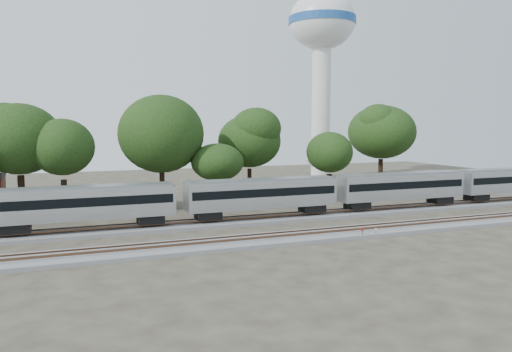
{
  "coord_description": "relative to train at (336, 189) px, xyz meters",
  "views": [
    {
      "loc": [
        -20.54,
        -47.82,
        11.29
      ],
      "look_at": [
        -0.03,
        5.0,
        5.49
      ],
      "focal_mm": 35.0,
      "sensor_mm": 36.0,
      "label": 1
    }
  ],
  "objects": [
    {
      "name": "ground",
      "position": [
        -11.09,
        -6.0,
        -3.32
      ],
      "size": [
        160.0,
        160.0,
        0.0
      ],
      "primitive_type": "plane",
      "color": "#383328",
      "rests_on": "ground"
    },
    {
      "name": "track_far",
      "position": [
        -11.09,
        -0.0,
        -3.12
      ],
      "size": [
        160.0,
        5.0,
        0.73
      ],
      "color": "slate",
      "rests_on": "ground"
    },
    {
      "name": "track_near",
      "position": [
        -11.09,
        -10.0,
        -3.12
      ],
      "size": [
        160.0,
        5.0,
        0.73
      ],
      "color": "slate",
      "rests_on": "ground"
    },
    {
      "name": "train",
      "position": [
        0.0,
        0.0,
        0.0
      ],
      "size": [
        114.3,
        3.27,
        4.82
      ],
      "color": "silver",
      "rests_on": "ground"
    },
    {
      "name": "switch_stand_red",
      "position": [
        -4.06,
        -12.12,
        -2.61
      ],
      "size": [
        0.35,
        0.07,
        1.11
      ],
      "rotation": [
        0.0,
        0.0,
        0.06
      ],
      "color": "#512D19",
      "rests_on": "ground"
    },
    {
      "name": "switch_stand_white",
      "position": [
        -2.41,
        -12.05,
        -2.73
      ],
      "size": [
        0.29,
        0.06,
        0.93
      ],
      "rotation": [
        0.0,
        0.0,
        -0.04
      ],
      "color": "#512D19",
      "rests_on": "ground"
    },
    {
      "name": "switch_lever",
      "position": [
        -5.87,
        -11.68,
        -3.17
      ],
      "size": [
        0.51,
        0.32,
        0.3
      ],
      "primitive_type": "cube",
      "rotation": [
        0.0,
        0.0,
        -0.03
      ],
      "color": "#512D19",
      "rests_on": "ground"
    },
    {
      "name": "water_tower",
      "position": [
        19.77,
        40.47,
        25.39
      ],
      "size": [
        14.0,
        14.0,
        38.76
      ],
      "color": "silver",
      "rests_on": "ground"
    },
    {
      "name": "tree_1",
      "position": [
        -36.52,
        13.0,
        6.27
      ],
      "size": [
        9.77,
        9.77,
        13.77
      ],
      "color": "black",
      "rests_on": "ground"
    },
    {
      "name": "tree_2",
      "position": [
        -31.64,
        11.09,
        5.29
      ],
      "size": [
        8.77,
        8.77,
        12.36
      ],
      "color": "black",
      "rests_on": "ground"
    },
    {
      "name": "tree_3",
      "position": [
        -19.22,
        13.33,
        6.77
      ],
      "size": [
        10.27,
        10.27,
        14.48
      ],
      "color": "black",
      "rests_on": "ground"
    },
    {
      "name": "tree_4",
      "position": [
        -12.19,
        10.64,
        2.95
      ],
      "size": [
        6.4,
        6.4,
        9.03
      ],
      "color": "black",
      "rests_on": "ground"
    },
    {
      "name": "tree_5",
      "position": [
        -5.6,
        15.9,
        5.55
      ],
      "size": [
        9.04,
        9.04,
        12.74
      ],
      "color": "black",
      "rests_on": "ground"
    },
    {
      "name": "tree_6",
      "position": [
        5.95,
        12.26,
        3.86
      ],
      "size": [
        7.32,
        7.32,
        10.32
      ],
      "color": "black",
      "rests_on": "ground"
    },
    {
      "name": "tree_7",
      "position": [
        19.51,
        18.37,
        6.76
      ],
      "size": [
        10.27,
        10.27,
        14.47
      ],
      "color": "black",
      "rests_on": "ground"
    }
  ]
}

